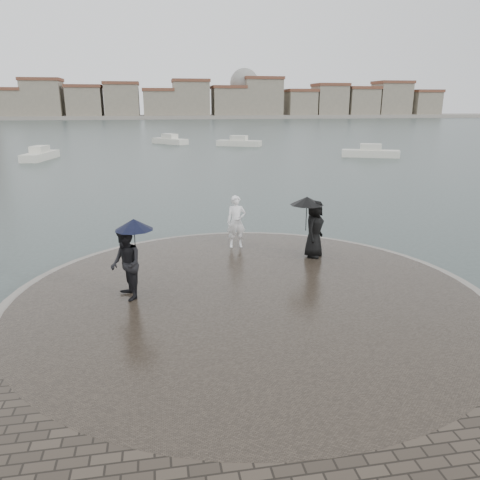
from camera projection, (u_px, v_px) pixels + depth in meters
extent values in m
plane|color=#2B3835|center=(285.00, 382.00, 8.93)|extent=(400.00, 400.00, 0.00)
cylinder|color=gray|center=(249.00, 301.00, 12.19)|extent=(12.50, 12.50, 0.32)
cylinder|color=#2D261E|center=(249.00, 300.00, 12.19)|extent=(11.90, 11.90, 0.36)
imported|color=white|center=(236.00, 222.00, 15.89)|extent=(0.68, 0.47, 1.78)
imported|color=black|center=(126.00, 264.00, 11.62)|extent=(0.94, 1.06, 1.83)
cylinder|color=black|center=(135.00, 246.00, 11.63)|extent=(0.02, 0.02, 0.90)
cone|color=black|center=(134.00, 224.00, 11.48)|extent=(0.96, 0.96, 0.28)
imported|color=black|center=(314.00, 229.00, 14.87)|extent=(1.01, 1.07, 1.84)
cylinder|color=black|center=(306.00, 217.00, 14.82)|extent=(0.02, 0.02, 0.90)
cone|color=black|center=(307.00, 201.00, 14.67)|extent=(1.07, 1.07, 0.26)
cube|color=gray|center=(159.00, 117.00, 162.70)|extent=(260.00, 20.00, 1.20)
cube|color=gray|center=(8.00, 105.00, 150.56)|extent=(10.00, 10.00, 9.00)
cube|color=brown|center=(6.00, 89.00, 149.16)|extent=(10.60, 10.60, 1.00)
cube|color=gray|center=(43.00, 101.00, 152.02)|extent=(12.00, 10.00, 12.00)
cube|color=brown|center=(41.00, 79.00, 150.19)|extent=(12.60, 10.60, 1.00)
cube|color=gray|center=(85.00, 104.00, 154.52)|extent=(11.00, 10.00, 10.00)
cube|color=brown|center=(84.00, 86.00, 152.98)|extent=(11.60, 10.60, 1.00)
cube|color=gray|center=(122.00, 102.00, 156.43)|extent=(11.00, 10.00, 11.00)
cube|color=brown|center=(121.00, 83.00, 154.75)|extent=(11.60, 10.60, 1.00)
cube|color=gray|center=(159.00, 105.00, 158.77)|extent=(10.00, 10.00, 9.00)
cube|color=brown|center=(158.00, 90.00, 157.36)|extent=(10.60, 10.60, 1.00)
cube|color=gray|center=(191.00, 101.00, 160.23)|extent=(12.00, 10.00, 12.00)
cube|color=brown|center=(190.00, 81.00, 158.40)|extent=(12.60, 10.60, 1.00)
cube|color=gray|center=(228.00, 104.00, 162.73)|extent=(11.00, 10.00, 10.00)
cube|color=brown|center=(228.00, 87.00, 161.18)|extent=(11.60, 10.60, 1.00)
cube|color=gray|center=(262.00, 99.00, 164.36)|extent=(13.00, 10.00, 13.00)
cube|color=brown|center=(262.00, 78.00, 162.39)|extent=(13.60, 10.60, 1.00)
cube|color=gray|center=(300.00, 105.00, 167.31)|extent=(10.00, 10.00, 9.00)
cube|color=brown|center=(301.00, 91.00, 165.91)|extent=(10.60, 10.60, 1.00)
cube|color=gray|center=(329.00, 102.00, 168.91)|extent=(11.00, 10.00, 11.00)
cube|color=brown|center=(330.00, 85.00, 167.23)|extent=(11.60, 10.60, 1.00)
cube|color=gray|center=(361.00, 104.00, 171.11)|extent=(11.00, 10.00, 10.00)
cube|color=brown|center=(362.00, 88.00, 169.56)|extent=(11.60, 10.60, 1.00)
cube|color=gray|center=(391.00, 101.00, 172.88)|extent=(12.00, 10.00, 12.00)
cube|color=brown|center=(393.00, 82.00, 171.05)|extent=(12.60, 10.60, 1.00)
cube|color=gray|center=(423.00, 105.00, 175.52)|extent=(10.00, 10.00, 9.00)
cube|color=brown|center=(424.00, 91.00, 174.12)|extent=(10.60, 10.60, 1.00)
sphere|color=gray|center=(244.00, 83.00, 163.68)|extent=(10.00, 10.00, 10.00)
cube|color=silver|center=(40.00, 157.00, 44.05)|extent=(2.63, 5.71, 0.90)
cube|color=silver|center=(40.00, 151.00, 43.88)|extent=(1.56, 2.19, 0.90)
cube|color=silver|center=(170.00, 142.00, 61.36)|extent=(4.69, 5.29, 0.90)
cube|color=silver|center=(170.00, 137.00, 61.19)|extent=(2.19, 2.31, 0.90)
cube|color=silver|center=(370.00, 155.00, 46.24)|extent=(5.68, 3.67, 0.90)
cube|color=silver|center=(371.00, 148.00, 46.07)|extent=(2.31, 1.90, 0.90)
cube|color=silver|center=(239.00, 144.00, 58.22)|extent=(5.61, 3.99, 0.90)
cube|color=silver|center=(239.00, 139.00, 58.05)|extent=(2.33, 2.00, 0.90)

